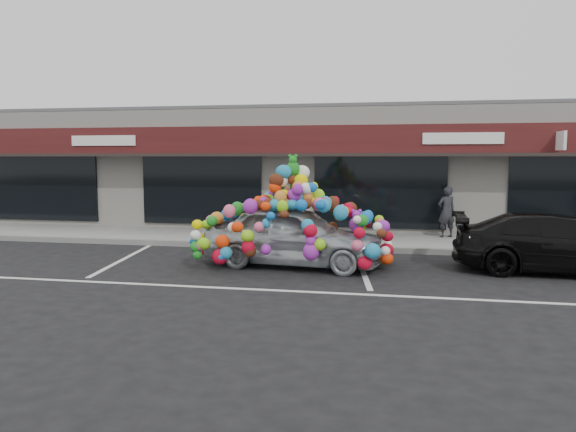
# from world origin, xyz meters

# --- Properties ---
(ground) EXTENTS (90.00, 90.00, 0.00)m
(ground) POSITION_xyz_m (0.00, 0.00, 0.00)
(ground) COLOR black
(ground) RESTS_ON ground
(shop_building) EXTENTS (24.00, 7.20, 4.31)m
(shop_building) POSITION_xyz_m (0.00, 8.44, 2.16)
(shop_building) COLOR white
(shop_building) RESTS_ON ground
(sidewalk) EXTENTS (26.00, 3.00, 0.15)m
(sidewalk) POSITION_xyz_m (0.00, 4.00, 0.07)
(sidewalk) COLOR gray
(sidewalk) RESTS_ON ground
(kerb) EXTENTS (26.00, 0.18, 0.16)m
(kerb) POSITION_xyz_m (0.00, 2.50, 0.07)
(kerb) COLOR slate
(kerb) RESTS_ON ground
(parking_stripe_left) EXTENTS (0.73, 4.37, 0.01)m
(parking_stripe_left) POSITION_xyz_m (-3.20, 0.20, 0.00)
(parking_stripe_left) COLOR silver
(parking_stripe_left) RESTS_ON ground
(parking_stripe_mid) EXTENTS (0.73, 4.37, 0.01)m
(parking_stripe_mid) POSITION_xyz_m (2.80, 0.20, 0.00)
(parking_stripe_mid) COLOR silver
(parking_stripe_mid) RESTS_ON ground
(lane_line) EXTENTS (14.00, 0.12, 0.01)m
(lane_line) POSITION_xyz_m (2.00, -2.30, 0.00)
(lane_line) COLOR silver
(lane_line) RESTS_ON ground
(toy_car) EXTENTS (3.08, 4.74, 2.64)m
(toy_car) POSITION_xyz_m (1.20, 0.20, 0.90)
(toy_car) COLOR #ACAFB7
(toy_car) RESTS_ON ground
(black_sedan) EXTENTS (2.06, 4.66, 1.33)m
(black_sedan) POSITION_xyz_m (7.14, 0.58, 0.67)
(black_sedan) COLOR black
(black_sedan) RESTS_ON ground
(pedestrian_a) EXTENTS (0.67, 0.58, 1.55)m
(pedestrian_a) POSITION_xyz_m (5.04, 4.82, 0.93)
(pedestrian_a) COLOR black
(pedestrian_a) RESTS_ON sidewalk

